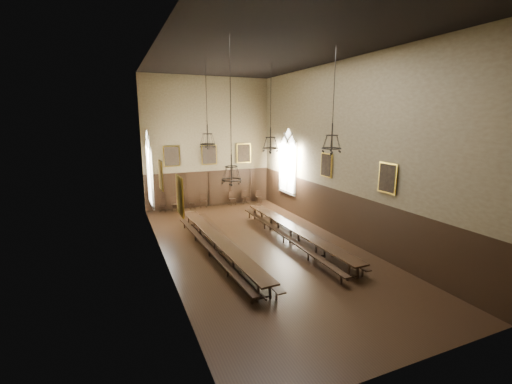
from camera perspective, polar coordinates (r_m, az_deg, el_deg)
floor at (r=16.96m, az=0.62°, el=-9.22°), size 9.00×18.00×0.02m
ceiling at (r=16.06m, az=0.70°, el=22.33°), size 9.00×18.00×0.02m
wall_back at (r=24.38m, az=-7.95°, el=8.09°), size 9.00×0.02×9.00m
wall_front at (r=8.53m, az=25.69°, el=-0.31°), size 9.00×0.02×9.00m
wall_left at (r=14.69m, az=-15.76°, el=5.17°), size 0.02×18.00×9.00m
wall_right at (r=18.16m, az=13.89°, el=6.51°), size 0.02×18.00×9.00m
wainscot_panelling at (r=16.55m, az=0.63°, el=-5.15°), size 9.00×18.00×2.50m
table_left at (r=16.05m, az=-6.19°, el=-9.02°), size 1.20×10.13×0.79m
table_right at (r=17.58m, az=6.44°, el=-7.13°), size 0.86×10.04×0.78m
bench_left_outer at (r=15.94m, az=-7.80°, el=-9.64°), size 0.80×9.90×0.45m
bench_left_inner at (r=16.43m, az=-4.30°, el=-8.80°), size 0.35×10.65×0.48m
bench_right_inner at (r=17.49m, az=4.64°, el=-7.51°), size 0.45×10.46×0.47m
bench_right_outer at (r=17.81m, az=8.78°, el=-7.36°), size 0.58×9.29×0.42m
chair_0 at (r=23.87m, az=-15.29°, el=-2.62°), size 0.49×0.49×0.89m
chair_1 at (r=24.00m, az=-13.35°, el=-2.39°), size 0.43×0.43×0.96m
chair_2 at (r=24.24m, az=-10.64°, el=-2.18°), size 0.40×0.40×0.88m
chair_3 at (r=24.50m, az=-8.77°, el=-1.87°), size 0.55×0.55×1.00m
chair_5 at (r=25.01m, az=-3.99°, el=-1.50°), size 0.48×0.48×0.97m
chair_6 at (r=25.36m, az=-1.83°, el=-1.27°), size 0.44×0.44×0.98m
chair_7 at (r=25.69m, az=0.44°, el=-1.15°), size 0.42×0.42×0.88m
chandelier_back_left at (r=17.41m, az=-8.07°, el=8.88°), size 0.79×0.79×4.22m
chandelier_back_right at (r=18.71m, az=2.42°, el=8.19°), size 0.90×0.90×4.56m
chandelier_front_left at (r=12.65m, az=-4.10°, el=3.90°), size 0.75×0.75×5.18m
chandelier_front_right at (r=14.80m, az=12.50°, el=8.20°), size 0.84×0.84×4.20m
portrait_back_0 at (r=23.78m, az=-13.89°, el=5.82°), size 1.10×0.12×1.40m
portrait_back_1 at (r=24.33m, az=-7.81°, el=6.19°), size 1.10×0.12×1.40m
portrait_back_2 at (r=25.13m, az=-2.05°, el=6.48°), size 1.10×0.12×1.40m
portrait_left_0 at (r=15.79m, az=-15.60°, el=2.70°), size 0.12×1.00×1.30m
portrait_left_1 at (r=11.42m, az=-12.57°, el=-0.62°), size 0.12×1.00×1.30m
portrait_right_0 at (r=18.98m, az=11.65°, el=4.41°), size 0.12×1.00×1.30m
portrait_right_1 at (r=15.54m, az=21.06°, el=2.19°), size 0.12×1.00×1.30m
window_right at (r=22.86m, az=5.32°, el=5.12°), size 0.20×2.20×4.60m
window_left at (r=20.26m, az=-17.40°, el=3.72°), size 0.20×2.20×4.60m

